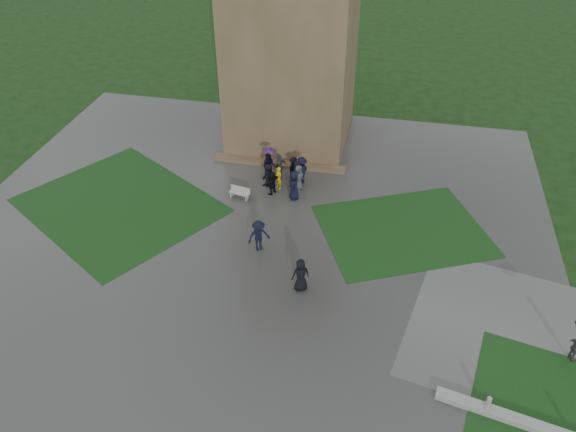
% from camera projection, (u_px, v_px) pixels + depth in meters
% --- Properties ---
extents(ground, '(120.00, 120.00, 0.00)m').
position_uv_depth(ground, '(235.00, 268.00, 29.55)').
color(ground, black).
extents(plaza, '(34.00, 34.00, 0.02)m').
position_uv_depth(plaza, '(246.00, 244.00, 31.11)').
color(plaza, '#363634').
rests_on(plaza, ground).
extents(lawn_inset_left, '(14.10, 13.46, 0.01)m').
position_uv_depth(lawn_inset_left, '(119.00, 205.00, 34.07)').
color(lawn_inset_left, '#123412').
rests_on(lawn_inset_left, plaza).
extents(lawn_inset_right, '(11.12, 10.15, 0.01)m').
position_uv_depth(lawn_inset_right, '(403.00, 230.00, 32.07)').
color(lawn_inset_right, '#123412').
rests_on(lawn_inset_right, plaza).
extents(tower, '(8.00, 8.00, 18.00)m').
position_uv_depth(tower, '(293.00, 10.00, 35.99)').
color(tower, brown).
rests_on(tower, ground).
extents(tower_plinth, '(9.00, 0.80, 0.22)m').
position_uv_depth(tower_plinth, '(279.00, 163.00, 37.81)').
color(tower_plinth, brown).
rests_on(tower_plinth, plaza).
extents(bench, '(1.36, 0.65, 0.76)m').
position_uv_depth(bench, '(240.00, 192.00, 34.50)').
color(bench, '#ABACA7').
rests_on(bench, plaza).
extents(visitor_cluster, '(3.12, 3.39, 2.50)m').
position_uv_depth(visitor_cluster, '(287.00, 172.00, 35.24)').
color(visitor_cluster, black).
rests_on(visitor_cluster, plaza).
extents(pedestrian_mid, '(1.37, 1.20, 1.89)m').
position_uv_depth(pedestrian_mid, '(259.00, 236.00, 30.16)').
color(pedestrian_mid, black).
rests_on(pedestrian_mid, plaza).
extents(pedestrian_near, '(1.08, 0.96, 1.85)m').
position_uv_depth(pedestrian_near, '(301.00, 275.00, 27.70)').
color(pedestrian_near, black).
rests_on(pedestrian_near, plaza).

